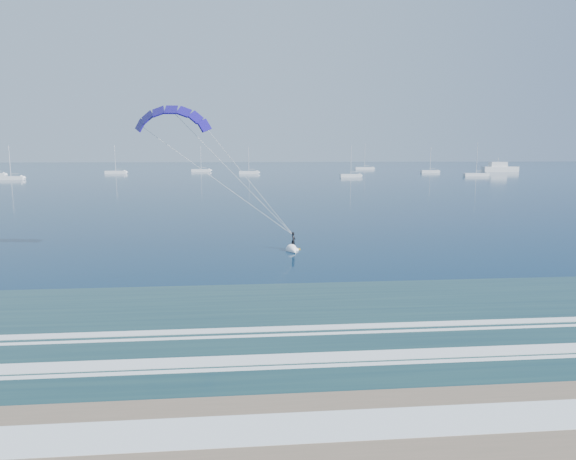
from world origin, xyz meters
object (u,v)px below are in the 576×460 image
Objects in this scene: kitesurfer_rig at (234,175)px; sailboat_4 at (365,168)px; sailboat_8 at (351,175)px; motor_yacht at (499,168)px; sailboat_5 at (430,171)px; sailboat_3 at (249,172)px; sailboat_6 at (476,174)px; sailboat_1 at (116,172)px; sailboat_0 at (11,178)px; sailboat_2 at (201,170)px.

kitesurfer_rig is 1.17× the size of sailboat_4.
sailboat_8 is (41.04, 139.38, -6.66)m from kitesurfer_rig.
motor_yacht is 37.02m from sailboat_5.
kitesurfer_rig is at bearing -106.68° from sailboat_4.
kitesurfer_rig reaches higher than sailboat_3.
sailboat_8 reaches higher than sailboat_5.
kitesurfer_rig is 230.96m from sailboat_4.
sailboat_6 is 1.14× the size of sailboat_8.
sailboat_4 is at bearing 73.32° from kitesurfer_rig.
sailboat_1 is at bearing 165.61° from sailboat_6.
sailboat_1 is 0.89× the size of sailboat_4.
motor_yacht is (120.64, 182.93, -5.55)m from kitesurfer_rig.
sailboat_4 reaches higher than sailboat_3.
sailboat_3 is (80.22, 37.84, 0.00)m from sailboat_0.
sailboat_5 reaches higher than motor_yacht.
sailboat_2 is at bearing 173.91° from motor_yacht.
sailboat_0 is (-75.88, 133.90, -6.66)m from kitesurfer_rig.
sailboat_2 is (58.38, 63.78, 0.00)m from sailboat_0.
kitesurfer_rig is at bearing -91.45° from sailboat_3.
motor_yacht is 116.84m from sailboat_3.
kitesurfer_rig is 0.96× the size of motor_yacht.
sailboat_6 is at bearing -72.55° from sailboat_4.
sailboat_4 is 49.62m from sailboat_5.
sailboat_3 reaches higher than sailboat_0.
kitesurfer_rig reaches higher than sailboat_1.
sailboat_1 is (-172.97, -2.96, -1.11)m from motor_yacht.
sailboat_8 is at bearing -151.32° from motor_yacht.
sailboat_3 is at bearing 138.60° from sailboat_8.
sailboat_6 reaches higher than sailboat_1.
kitesurfer_rig is at bearing -60.46° from sailboat_0.
sailboat_1 is 1.08× the size of sailboat_5.
sailboat_1 is 136.91m from sailboat_5.
sailboat_8 is at bearing -41.40° from sailboat_3.
sailboat_5 is at bearing 2.34° from sailboat_3.
sailboat_8 is at bearing 2.68° from sailboat_0.
sailboat_4 reaches higher than sailboat_0.
sailboat_8 is (116.92, 5.48, 0.01)m from sailboat_0.
sailboat_6 is (90.73, 143.27, -6.65)m from kitesurfer_rig.
sailboat_1 is at bearing 156.51° from sailboat_8.
sailboat_4 is at bearing 19.16° from sailboat_1.
sailboat_1 reaches higher than sailboat_5.
sailboat_0 reaches higher than sailboat_8.
kitesurfer_rig is 219.20m from motor_yacht.
sailboat_0 is 1.01× the size of sailboat_5.
sailboat_8 is (-49.69, -3.89, -0.00)m from sailboat_6.
sailboat_1 is 1.06× the size of sailboat_8.
sailboat_0 is at bearing -117.08° from sailboat_1.
kitesurfer_rig is at bearing -115.77° from sailboat_5.
sailboat_8 is at bearing 73.59° from kitesurfer_rig.
sailboat_3 is at bearing -174.50° from motor_yacht.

